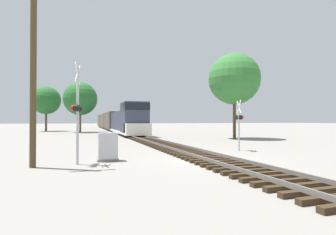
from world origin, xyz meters
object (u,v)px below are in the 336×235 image
Objects in this scene: tree_far_right at (234,79)px; tree_deep_background at (46,100)px; crossing_signal_far at (239,120)px; utility_pole at (33,62)px; tree_mid_background at (80,99)px; freight_train at (111,121)px; crossing_signal_near at (77,109)px; relay_cabinet at (108,147)px.

tree_far_right is 1.10× the size of tree_deep_background.
tree_far_right is (6.31, 10.56, 4.71)m from crossing_signal_far.
utility_pole is 35.92m from tree_mid_background.
tree_mid_background is (-16.79, 22.55, -0.86)m from tree_far_right.
freight_train is 36.22m from tree_far_right.
tree_far_right reaches higher than crossing_signal_near.
utility_pole is (-8.22, -47.73, 2.59)m from freight_train.
crossing_signal_far is 0.39× the size of tree_deep_background.
crossing_signal_near is 35.78m from tree_mid_background.
relay_cabinet is at bearing 126.96° from crossing_signal_near.
crossing_signal_far is 13.17m from tree_far_right.
tree_deep_background is (-23.19, 30.06, -0.75)m from tree_far_right.
relay_cabinet is 20.52m from tree_far_right.
freight_train is 47.92m from crossing_signal_near.
tree_far_right reaches higher than crossing_signal_far.
crossing_signal_far is (10.32, 2.50, -0.49)m from crossing_signal_near.
relay_cabinet is (1.46, 0.66, -1.86)m from crossing_signal_near.
tree_deep_background is (-6.40, 7.50, 0.12)m from tree_mid_background.
utility_pole is at bearing -92.60° from tree_mid_background.
crossing_signal_near is at bearing -141.83° from tree_far_right.
tree_mid_background is (1.63, 35.86, 1.35)m from utility_pole.
crossing_signal_near is 10.63m from crossing_signal_far.
crossing_signal_far is at bearing 116.42° from crossing_signal_near.
utility_pole is 0.91× the size of tree_far_right.
freight_train is 13.35× the size of crossing_signal_near.
tree_mid_background reaches higher than tree_deep_background.
tree_far_right is at bearing -52.35° from tree_deep_background.
tree_far_right is at bearing -53.34° from tree_mid_background.
relay_cabinet is at bearing -87.34° from tree_mid_background.
relay_cabinet is 0.16× the size of utility_pole.
freight_train is 14.13m from tree_mid_background.
tree_mid_background reaches higher than relay_cabinet.
crossing_signal_far is 9.15m from relay_cabinet.
crossing_signal_near is 0.53× the size of tree_mid_background.
crossing_signal_far is at bearing -72.44° from tree_mid_background.
utility_pole is at bearing 119.76° from crossing_signal_far.
crossing_signal_near is at bearing -89.74° from tree_mid_background.
relay_cabinet is at bearing 15.37° from utility_pole.
crossing_signal_far is at bearing 11.78° from relay_cabinet.
tree_mid_background is (-6.59, -11.87, 3.94)m from freight_train.
tree_far_right reaches higher than relay_cabinet.
utility_pole reaches higher than crossing_signal_far.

